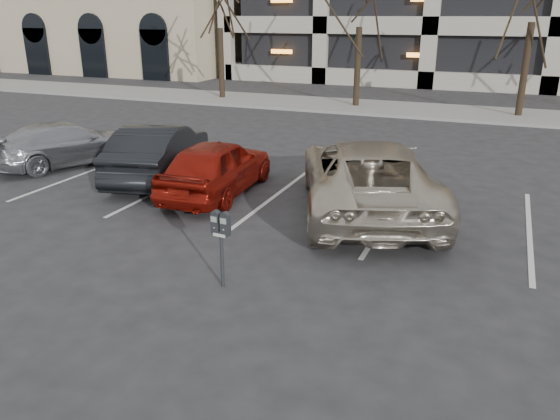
{
  "coord_description": "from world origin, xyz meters",
  "views": [
    {
      "loc": [
        3.41,
        -8.97,
        4.11
      ],
      "look_at": [
        0.01,
        -0.66,
        0.88
      ],
      "focal_mm": 35.0,
      "sensor_mm": 36.0,
      "label": 1
    }
  ],
  "objects_px": {
    "car_red": "(217,166)",
    "car_dark": "(159,152)",
    "car_silver": "(68,143)",
    "parking_meter": "(221,231)",
    "suv_silver": "(367,176)"
  },
  "relations": [
    {
      "from": "car_red",
      "to": "car_dark",
      "type": "relative_size",
      "value": 0.91
    },
    {
      "from": "car_red",
      "to": "car_silver",
      "type": "height_order",
      "value": "car_red"
    },
    {
      "from": "parking_meter",
      "to": "suv_silver",
      "type": "xyz_separation_m",
      "value": [
        1.26,
        4.35,
        -0.16
      ]
    },
    {
      "from": "car_dark",
      "to": "car_silver",
      "type": "distance_m",
      "value": 3.27
    },
    {
      "from": "parking_meter",
      "to": "suv_silver",
      "type": "height_order",
      "value": "suv_silver"
    },
    {
      "from": "car_silver",
      "to": "parking_meter",
      "type": "bearing_deg",
      "value": 170.62
    },
    {
      "from": "suv_silver",
      "to": "car_red",
      "type": "distance_m",
      "value": 3.64
    },
    {
      "from": "parking_meter",
      "to": "car_silver",
      "type": "xyz_separation_m",
      "value": [
        -7.67,
        5.03,
        -0.35
      ]
    },
    {
      "from": "suv_silver",
      "to": "parking_meter",
      "type": "bearing_deg",
      "value": 53.53
    },
    {
      "from": "suv_silver",
      "to": "car_dark",
      "type": "bearing_deg",
      "value": -25.07
    },
    {
      "from": "suv_silver",
      "to": "car_dark",
      "type": "xyz_separation_m",
      "value": [
        -5.66,
        0.47,
        -0.08
      ]
    },
    {
      "from": "suv_silver",
      "to": "car_silver",
      "type": "distance_m",
      "value": 8.95
    },
    {
      "from": "car_dark",
      "to": "car_silver",
      "type": "height_order",
      "value": "car_dark"
    },
    {
      "from": "car_dark",
      "to": "car_red",
      "type": "bearing_deg",
      "value": 149.14
    },
    {
      "from": "car_dark",
      "to": "suv_silver",
      "type": "bearing_deg",
      "value": 160.72
    }
  ]
}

